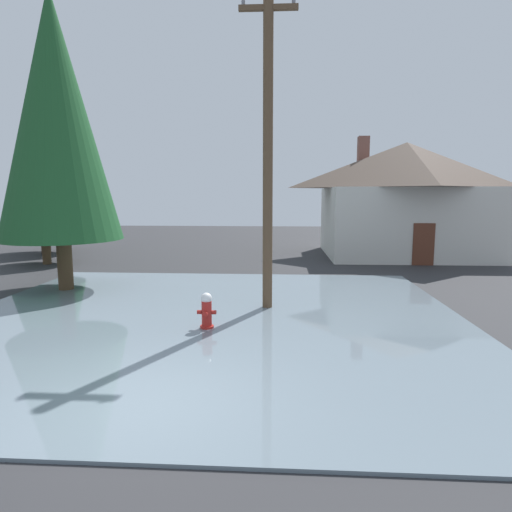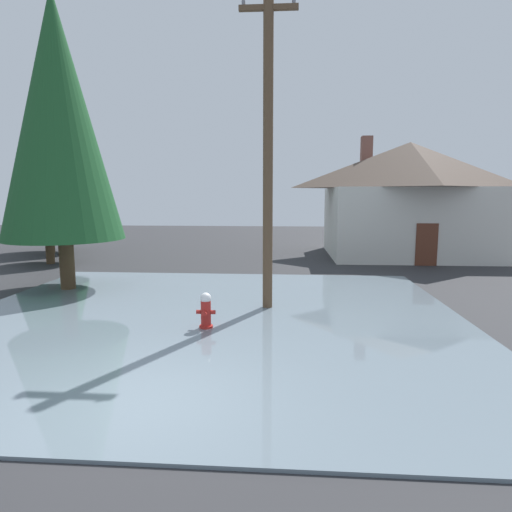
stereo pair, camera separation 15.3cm
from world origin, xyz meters
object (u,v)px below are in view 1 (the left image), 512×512
at_px(fire_hydrant, 207,312).
at_px(pine_tree_short_left, 56,117).
at_px(pine_tree_mid_left, 39,146).
at_px(utility_pole, 268,148).
at_px(pine_tree_tall_left, 41,167).
at_px(house, 405,198).

distance_m(fire_hydrant, pine_tree_short_left, 8.85).
xyz_separation_m(fire_hydrant, pine_tree_short_left, (-5.66, 4.12, 5.41)).
xyz_separation_m(fire_hydrant, pine_tree_mid_left, (-11.68, 13.63, 5.56)).
height_order(utility_pole, pine_tree_tall_left, utility_pole).
bearing_deg(pine_tree_mid_left, utility_pole, -41.36).
height_order(fire_hydrant, pine_tree_tall_left, pine_tree_tall_left).
distance_m(pine_tree_tall_left, pine_tree_short_left, 6.96).
bearing_deg(utility_pole, pine_tree_mid_left, 138.64).
xyz_separation_m(house, pine_tree_mid_left, (-20.17, -0.31, 2.85)).
bearing_deg(house, utility_pole, -120.85).
distance_m(house, pine_tree_tall_left, 18.52).
distance_m(pine_tree_mid_left, pine_tree_short_left, 11.25).
distance_m(utility_pole, pine_tree_tall_left, 13.36).
xyz_separation_m(fire_hydrant, house, (8.49, 13.94, 2.71)).
bearing_deg(pine_tree_tall_left, fire_hydrant, -45.86).
relative_size(utility_pole, house, 0.98).
bearing_deg(fire_hydrant, house, 58.65).
bearing_deg(house, pine_tree_mid_left, -179.13).
height_order(house, pine_tree_short_left, pine_tree_short_left).
distance_m(utility_pole, pine_tree_short_left, 7.48).
height_order(fire_hydrant, pine_tree_short_left, pine_tree_short_left).
bearing_deg(utility_pole, house, 59.15).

